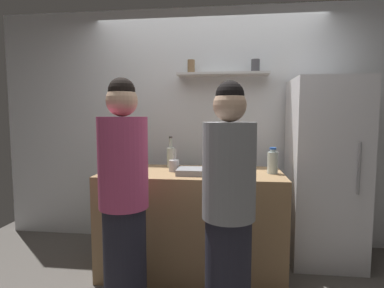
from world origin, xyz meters
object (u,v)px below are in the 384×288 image
object	(u,v)px
baking_pan	(197,171)
person_grey_hoodie	(229,212)
wine_bottle_amber_glass	(107,163)
person_pink_top	(124,201)
refrigerator	(325,171)
water_bottle_plastic	(273,162)
utensil_holder	(174,166)
wine_bottle_pale_glass	(171,156)
wine_bottle_dark_glass	(126,153)
wine_bottle_green_glass	(125,162)

from	to	relation	value
baking_pan	person_grey_hoodie	xyz separation A→B (m)	(0.27, -0.65, -0.14)
wine_bottle_amber_glass	person_pink_top	xyz separation A→B (m)	(0.29, -0.43, -0.20)
wine_bottle_amber_glass	refrigerator	bearing A→B (deg)	17.47
water_bottle_plastic	person_pink_top	world-z (taller)	person_pink_top
utensil_holder	person_grey_hoodie	xyz separation A→B (m)	(0.49, -0.77, -0.17)
water_bottle_plastic	person_pink_top	xyz separation A→B (m)	(-1.10, -0.69, -0.19)
utensil_holder	wine_bottle_pale_glass	bearing A→B (deg)	108.17
wine_bottle_pale_glass	wine_bottle_dark_glass	bearing A→B (deg)	172.13
wine_bottle_dark_glass	person_grey_hoodie	world-z (taller)	person_grey_hoodie
utensil_holder	wine_bottle_green_glass	world-z (taller)	wine_bottle_green_glass
wine_bottle_green_glass	person_pink_top	xyz separation A→B (m)	(0.17, -0.52, -0.20)
refrigerator	utensil_holder	world-z (taller)	refrigerator
wine_bottle_green_glass	person_pink_top	world-z (taller)	person_pink_top
wine_bottle_pale_glass	person_grey_hoodie	bearing A→B (deg)	-60.16
wine_bottle_dark_glass	person_pink_top	xyz separation A→B (m)	(0.32, -0.96, -0.22)
refrigerator	utensil_holder	xyz separation A→B (m)	(-1.42, -0.36, 0.09)
refrigerator	wine_bottle_green_glass	size ratio (longest dim) A/B	6.28
wine_bottle_green_glass	person_pink_top	distance (m)	0.58
wine_bottle_dark_glass	water_bottle_plastic	size ratio (longest dim) A/B	1.51
wine_bottle_pale_glass	wine_bottle_amber_glass	distance (m)	0.65
refrigerator	person_pink_top	xyz separation A→B (m)	(-1.65, -1.04, -0.06)
wine_bottle_amber_glass	person_pink_top	bearing A→B (deg)	-55.73
wine_bottle_amber_glass	wine_bottle_pale_glass	bearing A→B (deg)	45.48
baking_pan	wine_bottle_dark_glass	distance (m)	0.87
baking_pan	water_bottle_plastic	distance (m)	0.66
wine_bottle_amber_glass	baking_pan	bearing A→B (deg)	10.34
refrigerator	wine_bottle_dark_glass	xyz separation A→B (m)	(-1.96, -0.08, 0.16)
utensil_holder	wine_bottle_pale_glass	world-z (taller)	wine_bottle_pale_glass
refrigerator	wine_bottle_pale_glass	size ratio (longest dim) A/B	5.88
wine_bottle_green_glass	wine_bottle_pale_glass	world-z (taller)	wine_bottle_pale_glass
water_bottle_plastic	person_grey_hoodie	xyz separation A→B (m)	(-0.38, -0.77, -0.22)
person_grey_hoodie	wine_bottle_pale_glass	bearing A→B (deg)	4.36
baking_pan	refrigerator	bearing A→B (deg)	21.69
wine_bottle_green_glass	wine_bottle_pale_glass	xyz separation A→B (m)	(0.33, 0.38, 0.00)
wine_bottle_pale_glass	wine_bottle_amber_glass	world-z (taller)	wine_bottle_pale_glass
wine_bottle_green_glass	wine_bottle_pale_glass	bearing A→B (deg)	48.52
water_bottle_plastic	person_grey_hoodie	distance (m)	0.88
refrigerator	baking_pan	xyz separation A→B (m)	(-1.19, -0.47, 0.06)
person_grey_hoodie	wine_bottle_dark_glass	bearing A→B (deg)	19.37
wine_bottle_pale_glass	wine_bottle_green_glass	bearing A→B (deg)	-131.48
wine_bottle_pale_glass	water_bottle_plastic	distance (m)	0.96
wine_bottle_green_glass	baking_pan	bearing A→B (deg)	4.60
refrigerator	water_bottle_plastic	distance (m)	0.67
wine_bottle_green_glass	wine_bottle_dark_glass	distance (m)	0.47
wine_bottle_dark_glass	water_bottle_plastic	bearing A→B (deg)	-10.97
utensil_holder	refrigerator	bearing A→B (deg)	14.16
wine_bottle_amber_glass	utensil_holder	bearing A→B (deg)	25.81
person_grey_hoodie	utensil_holder	bearing A→B (deg)	7.16
baking_pan	utensil_holder	world-z (taller)	utensil_holder
refrigerator	person_grey_hoodie	xyz separation A→B (m)	(-0.93, -1.13, -0.08)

